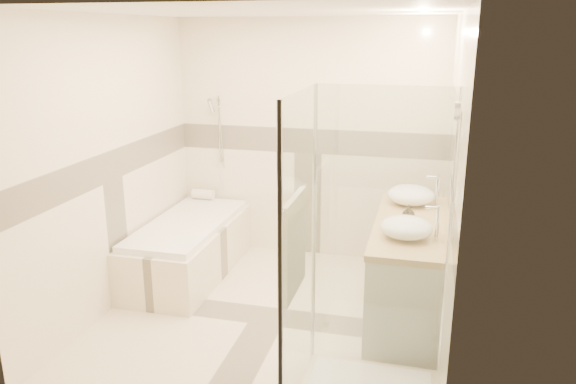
% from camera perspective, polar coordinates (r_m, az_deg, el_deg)
% --- Properties ---
extents(room, '(2.82, 3.02, 2.52)m').
position_cam_1_polar(room, '(4.48, -1.30, 1.78)').
color(room, beige).
rests_on(room, ground).
extents(bathtub, '(0.75, 1.70, 0.56)m').
position_cam_1_polar(bathtub, '(5.70, -10.07, -5.34)').
color(bathtub, beige).
rests_on(bathtub, ground).
extents(vanity, '(0.58, 1.62, 0.85)m').
position_cam_1_polar(vanity, '(4.87, 12.03, -7.74)').
color(vanity, silver).
rests_on(vanity, ground).
extents(shower_enclosure, '(0.96, 0.93, 2.04)m').
position_cam_1_polar(shower_enclosure, '(3.72, 6.52, -14.01)').
color(shower_enclosure, beige).
rests_on(shower_enclosure, ground).
extents(vessel_sink_near, '(0.43, 0.43, 0.17)m').
position_cam_1_polar(vessel_sink_near, '(5.19, 12.40, -0.29)').
color(vessel_sink_near, white).
rests_on(vessel_sink_near, vanity).
extents(vessel_sink_far, '(0.40, 0.40, 0.16)m').
position_cam_1_polar(vessel_sink_far, '(4.35, 11.92, -3.53)').
color(vessel_sink_far, white).
rests_on(vessel_sink_far, vanity).
extents(faucet_near, '(0.12, 0.03, 0.28)m').
position_cam_1_polar(faucet_near, '(5.17, 14.83, 0.39)').
color(faucet_near, silver).
rests_on(faucet_near, vanity).
extents(faucet_far, '(0.11, 0.03, 0.27)m').
position_cam_1_polar(faucet_far, '(4.32, 14.84, -2.77)').
color(faucet_far, silver).
rests_on(faucet_far, vanity).
extents(amenity_bottle_a, '(0.09, 0.10, 0.17)m').
position_cam_1_polar(amenity_bottle_a, '(4.55, 12.06, -2.56)').
color(amenity_bottle_a, black).
rests_on(amenity_bottle_a, vanity).
extents(amenity_bottle_b, '(0.13, 0.13, 0.13)m').
position_cam_1_polar(amenity_bottle_b, '(4.74, 12.15, -2.07)').
color(amenity_bottle_b, black).
rests_on(amenity_bottle_b, vanity).
extents(folded_towels, '(0.19, 0.27, 0.08)m').
position_cam_1_polar(folded_towels, '(5.35, 12.43, -0.30)').
color(folded_towels, white).
rests_on(folded_towels, vanity).
extents(rolled_towel, '(0.24, 0.11, 0.11)m').
position_cam_1_polar(rolled_towel, '(6.30, -8.61, -0.24)').
color(rolled_towel, white).
rests_on(rolled_towel, bathtub).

